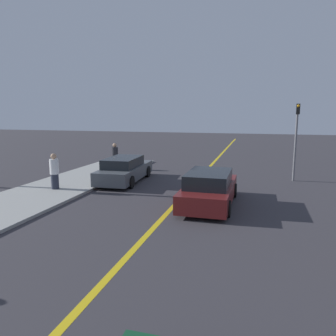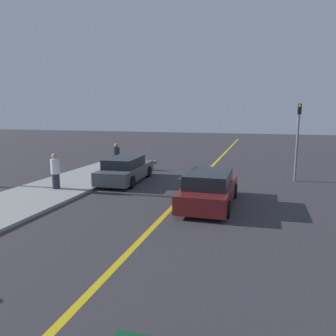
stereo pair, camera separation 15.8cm
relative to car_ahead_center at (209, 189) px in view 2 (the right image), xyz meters
name	(u,v)px [view 2 (the right image)]	position (x,y,z in m)	size (l,w,h in m)	color
road_center_line	(195,184)	(-1.33, 3.74, -0.66)	(0.20, 60.00, 0.01)	gold
sidewalk_left	(19,202)	(-7.56, -1.97, -0.61)	(3.70, 24.58, 0.12)	#9E9E99
car_ahead_center	(209,189)	(0.00, 0.00, 0.00)	(1.99, 4.63, 1.39)	maroon
car_far_distant	(126,170)	(-5.06, 3.26, -0.02)	(2.06, 4.86, 1.34)	#4C5156
pedestrian_mid_group	(55,171)	(-7.38, 0.35, 0.29)	(0.41, 0.41, 1.69)	#282D3D
pedestrian_far_standing	(117,155)	(-7.22, 6.76, 0.24)	(0.41, 0.41, 1.59)	#282D3D
traffic_light	(298,135)	(3.74, 5.86, 1.87)	(0.18, 0.40, 4.14)	slate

